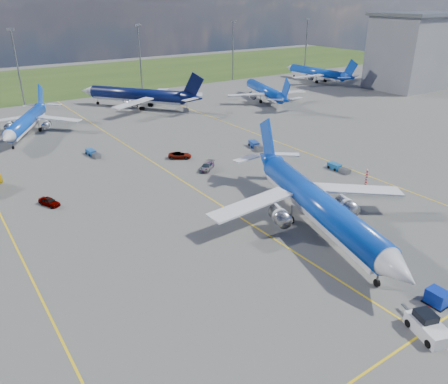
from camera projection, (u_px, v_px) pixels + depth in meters
ground at (287, 247)px, 58.61m from camera, size 400.00×400.00×0.00m
grass_strip at (29, 83)px, 171.32m from camera, size 400.00×80.00×0.01m
taxiway_lines at (185, 182)px, 79.51m from camera, size 60.25×160.00×0.02m
floodlight_masts at (83, 59)px, 141.35m from camera, size 202.20×0.50×22.70m
terminal_building at (422, 50)px, 160.68m from camera, size 42.00×22.00×26.00m
warning_post at (367, 177)px, 77.51m from camera, size 0.50×0.50×3.00m
bg_jet_nnw at (29, 134)px, 107.34m from camera, size 40.22×43.73×9.24m
bg_jet_n at (138, 108)px, 133.04m from camera, size 51.60×53.77×11.20m
bg_jet_ne at (264, 101)px, 141.81m from camera, size 38.05×43.70×9.65m
bg_jet_ene at (316, 81)px, 174.93m from camera, size 29.33×38.48×10.08m
main_airliner at (316, 229)px, 63.37m from camera, size 44.49×51.38×11.41m
pushback_tug at (428, 326)px, 43.26m from camera, size 3.71×6.43×2.15m
uld_container at (437, 297)px, 47.46m from camera, size 1.75×2.17×1.73m
service_car_a at (49, 202)px, 70.22m from camera, size 3.05×4.28×1.35m
service_car_b at (180, 155)px, 90.90m from camera, size 5.22×4.45×1.33m
service_car_c at (207, 167)px, 84.74m from camera, size 5.00×4.56×1.40m
baggage_tug_w at (338, 168)px, 84.62m from camera, size 1.45×4.99×1.12m
baggage_tug_c at (93, 153)px, 92.47m from camera, size 1.70×4.99×1.10m
baggage_tug_e at (256, 146)px, 97.13m from camera, size 3.01×5.67×1.23m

